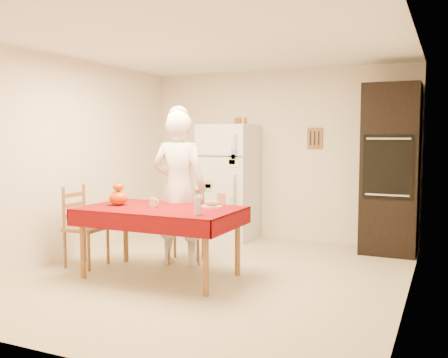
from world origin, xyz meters
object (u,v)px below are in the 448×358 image
Objects in this scene: refrigerator at (228,182)px; chair_left at (82,223)px; pumpkin_lower at (118,198)px; wine_glass at (197,206)px; coffee_mug at (153,203)px; bread_plate at (212,207)px; dining_table at (161,214)px; seated_woman at (179,189)px; oven_cabinet at (390,169)px; chair_far at (187,220)px.

refrigerator is 1.79× the size of chair_left.
pumpkin_lower is (0.57, -0.06, 0.33)m from chair_left.
pumpkin_lower is at bearing 167.94° from wine_glass.
coffee_mug is 0.42× the size of bread_plate.
dining_table is 7.08× the size of bread_plate.
refrigerator reaches higher than bread_plate.
refrigerator is 2.53m from wine_glass.
chair_left is at bearing 170.12° from wine_glass.
seated_woman is at bearing -65.14° from chair_left.
coffee_mug is at bearing 158.75° from wine_glass.
bread_plate is at bearing 144.85° from seated_woman.
dining_table is at bearing 89.89° from seated_woman.
refrigerator reaches higher than chair_left.
bread_plate is (1.60, 0.21, 0.26)m from chair_left.
oven_cabinet reaches higher than bread_plate.
seated_woman is at bearing 97.31° from dining_table.
bread_plate is at bearing 25.14° from dining_table.
oven_cabinet is at bearing 39.99° from pumpkin_lower.
wine_glass is (-1.54, -2.47, -0.25)m from oven_cabinet.
wine_glass is at bearing -12.06° from pumpkin_lower.
seated_woman is (-0.07, 0.53, 0.22)m from dining_table.
chair_left is 1.64m from bread_plate.
oven_cabinet is 2.32× the size of chair_far.
oven_cabinet is 9.17× the size of bread_plate.
coffee_mug is (-0.02, -0.54, -0.10)m from seated_woman.
pumpkin_lower is (-0.38, -2.18, -0.01)m from refrigerator.
coffee_mug reaches higher than dining_table.
refrigerator is 8.05× the size of pumpkin_lower.
coffee_mug is at bearing -106.94° from chair_far.
seated_woman is at bearing 129.25° from wine_glass.
chair_left reaches higher than bread_plate.
coffee_mug is at bearing -157.90° from bread_plate.
chair_far reaches higher than wine_glass.
dining_table is 1.12m from chair_left.
chair_left is at bearing -114.08° from refrigerator.
chair_far is 0.96m from pumpkin_lower.
seated_woman is 0.66m from bread_plate.
chair_far reaches higher than bread_plate.
seated_woman is at bearing 87.51° from coffee_mug.
dining_table is 8.05× the size of pumpkin_lower.
pumpkin_lower reaches higher than dining_table.
oven_cabinet is at bearing 44.74° from coffee_mug.
coffee_mug is (-2.22, -2.20, -0.29)m from oven_cabinet.
wine_glass is (0.68, -0.26, 0.04)m from coffee_mug.
chair_left is at bearing -160.86° from chair_far.
wine_glass is at bearing -80.10° from bread_plate.
pumpkin_lower reaches higher than coffee_mug.
chair_far is 3.96× the size of bread_plate.
pumpkin_lower is at bearing -99.79° from refrigerator.
refrigerator reaches higher than dining_table.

